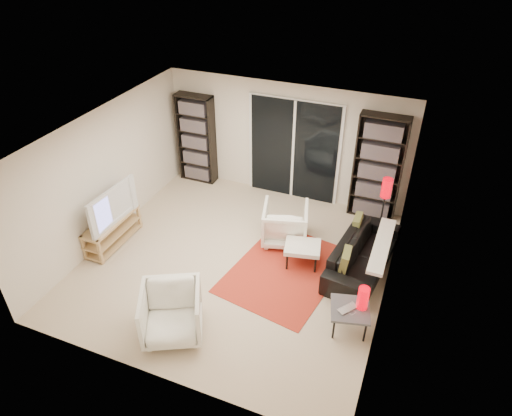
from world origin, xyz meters
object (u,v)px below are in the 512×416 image
object	(u,v)px
bookshelf_right	(378,168)
floor_lamp	(385,195)
armchair_front	(172,313)
side_table	(350,310)
tv_stand	(113,231)
sofa	(363,254)
bookshelf_left	(196,139)
ottoman	(303,248)
armchair_back	(285,224)

from	to	relation	value
bookshelf_right	floor_lamp	distance (m)	0.83
armchair_front	side_table	world-z (taller)	armchair_front
tv_stand	sofa	xyz separation A→B (m)	(4.34, 1.00, 0.02)
bookshelf_left	tv_stand	bearing A→B (deg)	-97.25
bookshelf_left	ottoman	world-z (taller)	bookshelf_left
side_table	tv_stand	bearing A→B (deg)	174.69
floor_lamp	side_table	bearing A→B (deg)	-91.31
sofa	bookshelf_left	bearing A→B (deg)	74.98
tv_stand	floor_lamp	bearing A→B (deg)	22.95
sofa	armchair_front	distance (m)	3.31
bookshelf_left	tv_stand	world-z (taller)	bookshelf_left
tv_stand	armchair_back	xyz separation A→B (m)	(2.87, 1.24, 0.11)
ottoman	side_table	world-z (taller)	same
tv_stand	floor_lamp	size ratio (longest dim) A/B	0.96
bookshelf_left	side_table	bearing A→B (deg)	-37.12
bookshelf_left	sofa	world-z (taller)	bookshelf_left
sofa	floor_lamp	world-z (taller)	floor_lamp
bookshelf_right	armchair_front	xyz separation A→B (m)	(-2.10, -4.10, -0.66)
bookshelf_right	sofa	bearing A→B (deg)	-84.95
bookshelf_left	tv_stand	distance (m)	2.78
ottoman	bookshelf_right	bearing A→B (deg)	66.99
bookshelf_left	sofa	xyz separation A→B (m)	(4.00, -1.67, -0.69)
bookshelf_left	floor_lamp	distance (m)	4.20
bookshelf_right	side_table	world-z (taller)	bookshelf_right
armchair_back	ottoman	distance (m)	0.72
bookshelf_left	floor_lamp	world-z (taller)	bookshelf_left
sofa	floor_lamp	bearing A→B (deg)	-0.38
tv_stand	ottoman	bearing A→B (deg)	12.02
armchair_front	armchair_back	bearing A→B (deg)	46.60
bookshelf_left	tv_stand	xyz separation A→B (m)	(-0.34, -2.67, -0.71)
ottoman	side_table	size ratio (longest dim) A/B	1.03
bookshelf_left	armchair_back	size ratio (longest dim) A/B	2.40
tv_stand	ottoman	size ratio (longest dim) A/B	1.81
side_table	floor_lamp	distance (m)	2.38
bookshelf_right	sofa	world-z (taller)	bookshelf_right
armchair_back	ottoman	size ratio (longest dim) A/B	1.19
bookshelf_right	armchair_back	xyz separation A→B (m)	(-1.32, -1.43, -0.68)
bookshelf_right	floor_lamp	xyz separation A→B (m)	(0.27, -0.78, -0.07)
tv_stand	armchair_front	world-z (taller)	armchair_front
armchair_back	armchair_front	world-z (taller)	armchair_front
armchair_front	ottoman	size ratio (longest dim) A/B	1.24
bookshelf_left	side_table	world-z (taller)	bookshelf_left
armchair_back	armchair_front	xyz separation A→B (m)	(-0.78, -2.67, 0.02)
side_table	floor_lamp	world-z (taller)	floor_lamp
ottoman	bookshelf_left	bearing A→B (deg)	147.06
sofa	ottoman	distance (m)	1.02
bookshelf_left	armchair_front	xyz separation A→B (m)	(1.75, -4.10, -0.59)
tv_stand	floor_lamp	xyz separation A→B (m)	(4.46, 1.89, 0.71)
armchair_back	side_table	bearing A→B (deg)	117.88
bookshelf_left	ottoman	xyz separation A→B (m)	(3.02, -1.96, -0.63)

